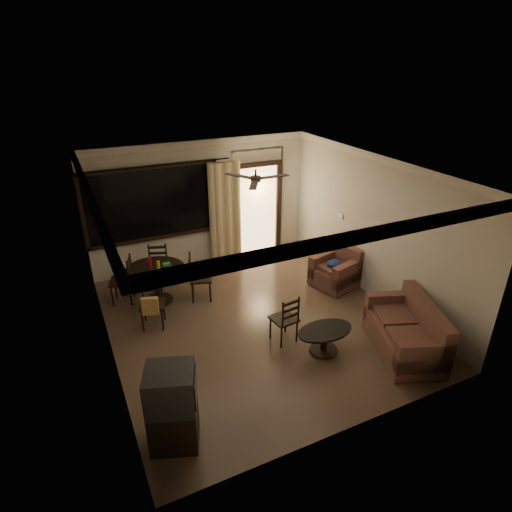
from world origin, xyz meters
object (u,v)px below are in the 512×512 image
dining_chair_east (201,286)px  tv_cabinet (173,407)px  dining_chair_west (123,289)px  dining_chair_south (153,311)px  armchair (337,270)px  sofa (408,333)px  side_chair (284,327)px  dining_table (156,276)px  coffee_table (324,337)px  dining_chair_north (161,270)px

dining_chair_east → tv_cabinet: tv_cabinet is taller
dining_chair_west → dining_chair_east: size_ratio=1.00×
dining_chair_south → armchair: 3.81m
dining_chair_south → sofa: bearing=-15.8°
dining_chair_east → dining_chair_south: bearing=135.7°
sofa → side_chair: bearing=168.1°
dining_table → dining_chair_west: size_ratio=1.19×
dining_chair_east → side_chair: dining_chair_east is taller
dining_chair_east → armchair: (2.74, -0.70, 0.05)m
dining_table → tv_cabinet: size_ratio=1.01×
armchair → tv_cabinet: bearing=-163.6°
dining_chair_west → side_chair: size_ratio=1.07×
dining_chair_east → side_chair: bearing=-138.1°
tv_cabinet → sofa: size_ratio=0.63×
dining_chair_east → coffee_table: dining_chair_east is taller
dining_chair_south → coffee_table: (2.34, -1.90, -0.03)m
dining_table → dining_chair_west: bearing=156.4°
dining_chair_north → armchair: dining_chair_north is taller
dining_chair_north → dining_chair_south: bearing=90.0°
coffee_table → dining_chair_east: bearing=117.4°
dining_chair_east → tv_cabinet: size_ratio=0.85×
dining_chair_north → sofa: (3.05, -4.01, 0.06)m
dining_chair_east → tv_cabinet: 3.47m
dining_chair_east → side_chair: (0.83, -1.91, -0.02)m
tv_cabinet → coffee_table: tv_cabinet is taller
dining_chair_west → dining_chair_north: same height
dining_chair_south → side_chair: dining_chair_south is taller
dining_chair_east → tv_cabinet: bearing=174.6°
dining_chair_west → dining_chair_south: (0.33, -1.08, 0.02)m
tv_cabinet → side_chair: 2.58m
dining_table → dining_chair_east: size_ratio=1.19×
dining_chair_north → coffee_table: bearing=136.2°
dining_chair_south → sofa: dining_chair_south is taller
dining_chair_east → dining_chair_west: bearing=87.7°
dining_table → dining_chair_east: (0.79, -0.27, -0.28)m
dining_chair_south → tv_cabinet: size_ratio=0.85×
armchair → coffee_table: size_ratio=1.03×
sofa → coffee_table: 1.35m
sofa → dining_chair_north: bearing=148.2°
armchair → coffee_table: 2.29m
armchair → dining_chair_west: bearing=149.2°
dining_chair_west → coffee_table: (2.67, -2.98, -0.00)m
dining_chair_south → dining_chair_north: bearing=90.0°
dining_chair_west → side_chair: dining_chair_west is taller
tv_cabinet → sofa: (3.92, 0.17, -0.22)m
side_chair → sofa: bearing=139.6°
dining_chair_east → armchair: 2.83m
dining_chair_east → coffee_table: 2.76m
coffee_table → side_chair: bearing=129.7°
dining_table → dining_chair_west: (-0.61, 0.27, -0.28)m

